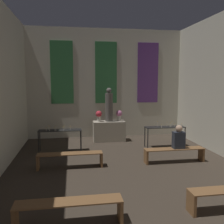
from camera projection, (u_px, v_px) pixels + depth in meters
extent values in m
cube|color=beige|center=(106.00, 84.00, 11.31)|extent=(7.19, 0.12, 4.86)
cube|color=#33723F|center=(62.00, 72.00, 10.87)|extent=(0.97, 0.03, 2.72)
cube|color=#33723F|center=(106.00, 73.00, 11.18)|extent=(0.97, 0.03, 2.72)
cube|color=#60337F|center=(148.00, 73.00, 11.48)|extent=(0.97, 0.03, 2.72)
cube|color=#ADA38E|center=(109.00, 131.00, 10.63)|extent=(1.34, 0.59, 0.85)
cylinder|color=#5B5651|center=(109.00, 107.00, 10.50)|extent=(0.32, 0.32, 1.19)
sphere|color=#5B5651|center=(109.00, 90.00, 10.42)|extent=(0.22, 0.22, 0.22)
cylinder|color=beige|center=(99.00, 119.00, 10.49)|extent=(0.14, 0.14, 0.24)
sphere|color=#DB3342|center=(99.00, 114.00, 10.47)|extent=(0.26, 0.26, 0.26)
cylinder|color=beige|center=(119.00, 118.00, 10.63)|extent=(0.14, 0.14, 0.24)
sphere|color=#C66B9E|center=(119.00, 113.00, 10.61)|extent=(0.26, 0.26, 0.26)
cube|color=black|center=(60.00, 130.00, 8.97)|extent=(1.53, 0.45, 0.02)
cylinder|color=black|center=(39.00, 143.00, 8.71)|extent=(0.04, 0.04, 0.78)
cylinder|color=black|center=(81.00, 142.00, 8.94)|extent=(0.04, 0.04, 0.78)
cylinder|color=black|center=(40.00, 141.00, 9.09)|extent=(0.04, 0.04, 0.78)
cylinder|color=black|center=(81.00, 139.00, 9.33)|extent=(0.04, 0.04, 0.78)
cylinder|color=silver|center=(70.00, 128.00, 8.98)|extent=(0.02, 0.02, 0.11)
sphere|color=#F9CC4C|center=(70.00, 126.00, 8.97)|extent=(0.02, 0.02, 0.02)
cylinder|color=silver|center=(48.00, 128.00, 9.00)|extent=(0.02, 0.02, 0.15)
sphere|color=#F9CC4C|center=(48.00, 125.00, 8.99)|extent=(0.02, 0.02, 0.02)
cylinder|color=silver|center=(49.00, 129.00, 8.76)|extent=(0.02, 0.02, 0.16)
sphere|color=#F9CC4C|center=(49.00, 126.00, 8.75)|extent=(0.02, 0.02, 0.02)
cylinder|color=silver|center=(63.00, 129.00, 8.84)|extent=(0.02, 0.02, 0.13)
sphere|color=#F9CC4C|center=(63.00, 127.00, 8.83)|extent=(0.02, 0.02, 0.02)
cylinder|color=silver|center=(56.00, 129.00, 8.77)|extent=(0.02, 0.02, 0.17)
sphere|color=#F9CC4C|center=(56.00, 126.00, 8.76)|extent=(0.02, 0.02, 0.02)
cylinder|color=silver|center=(65.00, 128.00, 9.02)|extent=(0.02, 0.02, 0.14)
sphere|color=#F9CC4C|center=(65.00, 126.00, 9.01)|extent=(0.02, 0.02, 0.02)
cylinder|color=silver|center=(55.00, 129.00, 8.83)|extent=(0.02, 0.02, 0.10)
sphere|color=#F9CC4C|center=(55.00, 128.00, 8.82)|extent=(0.02, 0.02, 0.02)
cylinder|color=silver|center=(46.00, 129.00, 8.82)|extent=(0.02, 0.02, 0.10)
sphere|color=#F9CC4C|center=(46.00, 128.00, 8.81)|extent=(0.02, 0.02, 0.02)
cube|color=black|center=(165.00, 127.00, 9.60)|extent=(1.53, 0.45, 0.02)
cylinder|color=black|center=(148.00, 139.00, 9.34)|extent=(0.04, 0.04, 0.78)
cylinder|color=black|center=(185.00, 138.00, 9.57)|extent=(0.04, 0.04, 0.78)
cylinder|color=black|center=(145.00, 137.00, 9.72)|extent=(0.04, 0.04, 0.78)
cylinder|color=black|center=(180.00, 135.00, 9.95)|extent=(0.04, 0.04, 0.78)
cylinder|color=silver|center=(157.00, 124.00, 9.70)|extent=(0.02, 0.02, 0.17)
sphere|color=#F9CC4C|center=(158.00, 121.00, 9.69)|extent=(0.02, 0.02, 0.02)
cylinder|color=silver|center=(170.00, 125.00, 9.60)|extent=(0.02, 0.02, 0.12)
sphere|color=#F9CC4C|center=(170.00, 123.00, 9.59)|extent=(0.02, 0.02, 0.02)
cylinder|color=silver|center=(167.00, 124.00, 9.69)|extent=(0.02, 0.02, 0.16)
sphere|color=#F9CC4C|center=(167.00, 122.00, 9.68)|extent=(0.02, 0.02, 0.02)
cylinder|color=silver|center=(161.00, 126.00, 9.37)|extent=(0.02, 0.02, 0.11)
sphere|color=#F9CC4C|center=(162.00, 125.00, 9.37)|extent=(0.02, 0.02, 0.02)
cylinder|color=silver|center=(172.00, 124.00, 9.72)|extent=(0.02, 0.02, 0.16)
sphere|color=#F9CC4C|center=(172.00, 122.00, 9.71)|extent=(0.02, 0.02, 0.02)
cylinder|color=silver|center=(182.00, 125.00, 9.60)|extent=(0.02, 0.02, 0.10)
sphere|color=#F9CC4C|center=(182.00, 124.00, 9.59)|extent=(0.02, 0.02, 0.02)
cylinder|color=silver|center=(175.00, 125.00, 9.66)|extent=(0.02, 0.02, 0.10)
sphere|color=#F9CC4C|center=(175.00, 124.00, 9.66)|extent=(0.02, 0.02, 0.02)
cylinder|color=silver|center=(171.00, 125.00, 9.63)|extent=(0.02, 0.02, 0.15)
sphere|color=#F9CC4C|center=(171.00, 122.00, 9.62)|extent=(0.02, 0.02, 0.02)
cube|color=brown|center=(69.00, 202.00, 4.42)|extent=(1.91, 0.36, 0.03)
cube|color=brown|center=(15.00, 218.00, 4.30)|extent=(0.06, 0.32, 0.42)
cube|color=brown|center=(120.00, 209.00, 4.59)|extent=(0.06, 0.32, 0.42)
cube|color=brown|center=(191.00, 203.00, 4.81)|extent=(0.06, 0.32, 0.42)
cube|color=brown|center=(70.00, 154.00, 7.34)|extent=(1.91, 0.36, 0.03)
cube|color=brown|center=(38.00, 162.00, 7.22)|extent=(0.06, 0.32, 0.42)
cube|color=brown|center=(101.00, 159.00, 7.51)|extent=(0.06, 0.32, 0.42)
cube|color=brown|center=(174.00, 149.00, 7.85)|extent=(1.91, 0.36, 0.03)
cube|color=brown|center=(146.00, 157.00, 7.73)|extent=(0.06, 0.32, 0.42)
cube|color=brown|center=(201.00, 154.00, 8.03)|extent=(0.06, 0.32, 0.42)
cube|color=#282D38|center=(179.00, 140.00, 7.84)|extent=(0.36, 0.24, 0.53)
sphere|color=tan|center=(179.00, 129.00, 7.79)|extent=(0.22, 0.22, 0.22)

